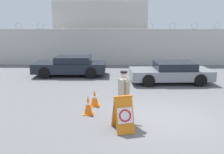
{
  "coord_description": "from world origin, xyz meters",
  "views": [
    {
      "loc": [
        -1.62,
        -8.2,
        3.28
      ],
      "look_at": [
        -1.84,
        1.51,
        1.14
      ],
      "focal_mm": 40.0,
      "sensor_mm": 36.0,
      "label": 1
    }
  ],
  "objects": [
    {
      "name": "parked_car_rear_sedan",
      "position": [
        1.33,
        5.3,
        0.59
      ],
      "size": [
        4.48,
        2.17,
        1.15
      ],
      "rotation": [
        0.0,
        0.0,
        3.2
      ],
      "color": "black",
      "rests_on": "ground_plane"
    },
    {
      "name": "perimeter_wall",
      "position": [
        -0.0,
        11.15,
        1.4
      ],
      "size": [
        36.0,
        0.3,
        3.24
      ],
      "color": "beige",
      "rests_on": "ground_plane"
    },
    {
      "name": "building_block",
      "position": [
        -3.1,
        15.45,
        2.5
      ],
      "size": [
        7.86,
        5.36,
        4.99
      ],
      "color": "beige",
      "rests_on": "ground_plane"
    },
    {
      "name": "traffic_cone_mid",
      "position": [
        -2.68,
        0.35,
        0.35
      ],
      "size": [
        0.36,
        0.36,
        0.7
      ],
      "color": "orange",
      "rests_on": "ground_plane"
    },
    {
      "name": "barricade_sign",
      "position": [
        -1.44,
        -1.0,
        0.55
      ],
      "size": [
        0.74,
        0.89,
        1.11
      ],
      "rotation": [
        0.0,
        0.0,
        0.27
      ],
      "color": "orange",
      "rests_on": "ground_plane"
    },
    {
      "name": "ground_plane",
      "position": [
        0.0,
        0.0,
        0.0
      ],
      "size": [
        90.0,
        90.0,
        0.0
      ],
      "primitive_type": "plane",
      "color": "slate"
    },
    {
      "name": "security_guard",
      "position": [
        -1.41,
        -0.31,
        0.97
      ],
      "size": [
        0.37,
        0.68,
        1.74
      ],
      "rotation": [
        0.0,
        0.0,
        1.98
      ],
      "color": "#232838",
      "rests_on": "ground_plane"
    },
    {
      "name": "parked_car_front_coupe",
      "position": [
        -4.54,
        7.06,
        0.63
      ],
      "size": [
        4.46,
        2.04,
        1.22
      ],
      "rotation": [
        0.0,
        0.0,
        3.17
      ],
      "color": "black",
      "rests_on": "ground_plane"
    },
    {
      "name": "traffic_cone_near",
      "position": [
        -2.53,
        1.29,
        0.32
      ],
      "size": [
        0.39,
        0.39,
        0.65
      ],
      "color": "orange",
      "rests_on": "ground_plane"
    }
  ]
}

